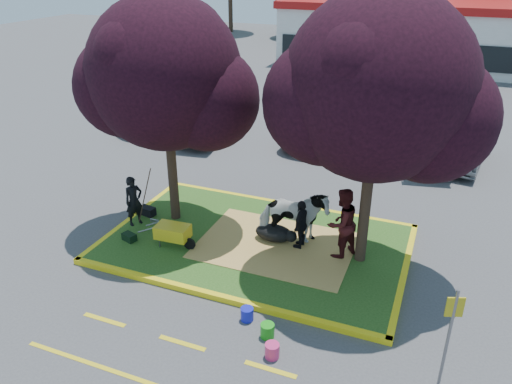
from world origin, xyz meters
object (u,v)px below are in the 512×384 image
at_px(calf, 274,233).
at_px(wheelbarrow, 173,232).
at_px(cow, 293,217).
at_px(bucket_blue, 247,314).
at_px(car_black, 160,115).
at_px(bucket_pink, 272,351).
at_px(sign_post, 450,330).
at_px(car_silver, 209,121).
at_px(bucket_green, 267,331).
at_px(handler, 134,201).

distance_m(calf, wheelbarrow, 2.80).
distance_m(cow, bucket_blue, 3.41).
bearing_deg(wheelbarrow, car_black, 120.34).
distance_m(wheelbarrow, bucket_pink, 4.85).
relative_size(calf, car_black, 0.26).
height_order(calf, car_black, car_black).
distance_m(cow, bucket_pink, 4.36).
bearing_deg(sign_post, bucket_blue, 153.30).
xyz_separation_m(cow, car_black, (-8.97, 7.61, -0.25)).
xyz_separation_m(sign_post, bucket_blue, (-4.14, 0.44, -1.23)).
relative_size(bucket_blue, car_silver, 0.07).
bearing_deg(cow, car_black, 31.76).
relative_size(sign_post, bucket_green, 6.96).
relative_size(cow, handler, 1.25).
bearing_deg(calf, bucket_blue, -81.43).
relative_size(cow, wheelbarrow, 1.14).
height_order(sign_post, car_black, sign_post).
xyz_separation_m(cow, calf, (-0.53, -0.07, -0.57)).
distance_m(bucket_pink, car_silver, 13.76).
relative_size(wheelbarrow, bucket_green, 5.10).
height_order(calf, sign_post, sign_post).
distance_m(cow, sign_post, 5.60).
distance_m(bucket_blue, car_black, 14.15).
bearing_deg(calf, bucket_pink, -71.31).
distance_m(sign_post, car_silver, 15.38).
bearing_deg(bucket_pink, cow, 102.48).
bearing_deg(handler, bucket_green, -90.70).
bearing_deg(car_silver, handler, 94.02).
bearing_deg(car_black, bucket_pink, -33.65).
xyz_separation_m(calf, car_black, (-8.44, 7.69, 0.31)).
bearing_deg(bucket_pink, car_black, 129.99).
xyz_separation_m(handler, sign_post, (8.82, -3.04, 0.48)).
relative_size(calf, sign_post, 0.48).
xyz_separation_m(bucket_green, car_black, (-9.59, 11.27, 0.54)).
height_order(cow, bucket_blue, cow).
bearing_deg(wheelbarrow, cow, 21.37).
distance_m(calf, handler, 4.23).
distance_m(cow, handler, 4.74).
height_order(handler, wheelbarrow, handler).
relative_size(handler, wheelbarrow, 0.91).
relative_size(cow, sign_post, 0.83).
bearing_deg(bucket_blue, bucket_pink, -43.40).
bearing_deg(bucket_pink, car_silver, 121.95).
height_order(bucket_pink, car_silver, car_silver).
distance_m(wheelbarrow, bucket_green, 4.31).
bearing_deg(sign_post, cow, 117.16).
relative_size(bucket_green, bucket_pink, 1.01).
xyz_separation_m(bucket_pink, bucket_blue, (-0.92, 0.87, -0.01)).
xyz_separation_m(cow, car_silver, (-6.35, 7.48, -0.20)).
relative_size(handler, car_black, 0.37).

